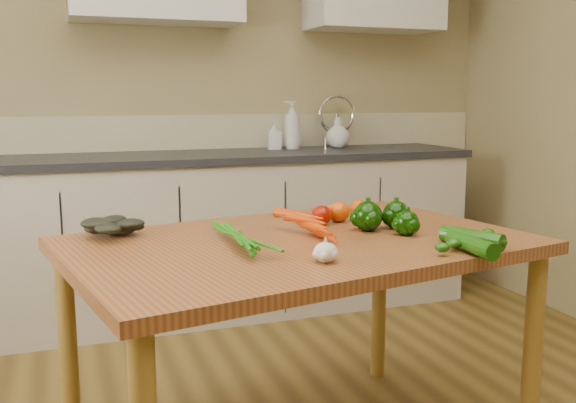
% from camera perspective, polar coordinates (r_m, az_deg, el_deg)
% --- Properties ---
extents(room, '(4.04, 5.04, 2.64)m').
position_cam_1_polar(room, '(1.57, 4.22, 10.72)').
color(room, brown).
rests_on(room, ground).
extents(counter_run, '(2.84, 0.64, 1.14)m').
position_cam_1_polar(counter_run, '(3.63, -5.81, -2.65)').
color(counter_run, '#B2A695').
rests_on(counter_run, ground).
extents(table, '(1.57, 1.17, 0.76)m').
position_cam_1_polar(table, '(2.06, 1.04, -5.67)').
color(table, brown).
rests_on(table, ground).
extents(soap_bottle_a, '(0.15, 0.15, 0.28)m').
position_cam_1_polar(soap_bottle_a, '(3.81, 0.36, 6.82)').
color(soap_bottle_a, silver).
rests_on(soap_bottle_a, counter_run).
extents(soap_bottle_b, '(0.09, 0.09, 0.16)m').
position_cam_1_polar(soap_bottle_b, '(3.77, -1.23, 5.89)').
color(soap_bottle_b, silver).
rests_on(soap_bottle_b, counter_run).
extents(soap_bottle_c, '(0.17, 0.17, 0.18)m').
position_cam_1_polar(soap_bottle_c, '(3.91, 4.44, 6.15)').
color(soap_bottle_c, silver).
rests_on(soap_bottle_c, counter_run).
extents(carrot_bunch, '(0.30, 0.25, 0.07)m').
position_cam_1_polar(carrot_bunch, '(2.02, 0.16, -2.43)').
color(carrot_bunch, '#DA3F05').
rests_on(carrot_bunch, table).
extents(leafy_greens, '(0.20, 0.18, 0.10)m').
position_cam_1_polar(leafy_greens, '(2.13, -14.88, -1.76)').
color(leafy_greens, black).
rests_on(leafy_greens, table).
extents(garlic_bulb, '(0.07, 0.07, 0.06)m').
position_cam_1_polar(garlic_bulb, '(1.76, 3.35, -4.54)').
color(garlic_bulb, silver).
rests_on(garlic_bulb, table).
extents(pepper_a, '(0.10, 0.10, 0.10)m').
position_cam_1_polar(pepper_a, '(2.17, 7.10, -1.31)').
color(pepper_a, black).
rests_on(pepper_a, table).
extents(pepper_b, '(0.09, 0.09, 0.09)m').
position_cam_1_polar(pepper_b, '(2.23, 9.58, -1.17)').
color(pepper_b, black).
rests_on(pepper_b, table).
extents(pepper_c, '(0.08, 0.08, 0.08)m').
position_cam_1_polar(pepper_c, '(2.12, 10.52, -1.89)').
color(pepper_c, black).
rests_on(pepper_c, table).
extents(tomato_a, '(0.07, 0.07, 0.07)m').
position_cam_1_polar(tomato_a, '(2.26, 3.01, -1.21)').
color(tomato_a, '#930F02').
rests_on(tomato_a, table).
extents(tomato_b, '(0.08, 0.08, 0.07)m').
position_cam_1_polar(tomato_b, '(2.32, 4.54, -0.91)').
color(tomato_b, '#DE4605').
rests_on(tomato_b, table).
extents(tomato_c, '(0.07, 0.07, 0.07)m').
position_cam_1_polar(tomato_c, '(2.41, 6.36, -0.64)').
color(tomato_c, '#DE4605').
rests_on(tomato_c, table).
extents(zucchini_a, '(0.13, 0.20, 0.05)m').
position_cam_1_polar(zucchini_a, '(2.01, 16.02, -3.12)').
color(zucchini_a, '#114106').
rests_on(zucchini_a, table).
extents(zucchini_b, '(0.05, 0.20, 0.05)m').
position_cam_1_polar(zucchini_b, '(1.92, 16.02, -3.72)').
color(zucchini_b, '#114106').
rests_on(zucchini_b, table).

